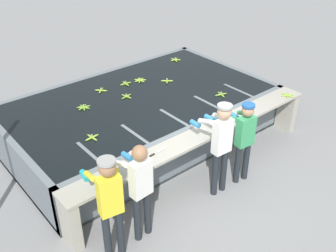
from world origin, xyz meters
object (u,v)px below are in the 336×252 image
Objects in this scene: banana_bunch_floating_8 at (167,81)px; banana_bunch_ledge_1 at (288,95)px; banana_bunch_ledge_0 at (229,116)px; banana_bunch_floating_4 at (175,60)px; banana_bunch_floating_2 at (221,94)px; knife_0 at (155,153)px; banana_bunch_floating_0 at (92,137)px; banana_bunch_floating_7 at (101,90)px; worker_1 at (139,184)px; worker_3 at (243,135)px; worker_2 at (221,140)px; banana_bunch_floating_6 at (140,80)px; worker_0 at (109,199)px; banana_bunch_floating_3 at (84,107)px; banana_bunch_floating_1 at (126,96)px; banana_bunch_floating_5 at (126,84)px.

banana_bunch_ledge_1 is (1.46, -2.16, 0.00)m from banana_bunch_floating_8.
banana_bunch_floating_4 is at bearing 68.52° from banana_bunch_ledge_0.
banana_bunch_floating_2 is at bearing 52.30° from banana_bunch_ledge_0.
knife_0 is (-2.37, -0.79, -0.01)m from banana_bunch_floating_2.
banana_bunch_floating_0 is 4.12m from banana_bunch_ledge_1.
banana_bunch_floating_0 is 3.90m from banana_bunch_floating_4.
banana_bunch_floating_7 is 0.83× the size of banana_bunch_ledge_0.
worker_1 is 2.19m from worker_3.
knife_0 is at bearing 158.49° from worker_3.
worker_1 is 0.88m from knife_0.
worker_2 is 1.07m from banana_bunch_ledge_0.
banana_bunch_ledge_0 reaches higher than banana_bunch_floating_7.
banana_bunch_floating_0 is at bearing -145.97° from banana_bunch_floating_6.
banana_bunch_floating_2 is 1.18× the size of banana_bunch_floating_8.
banana_bunch_floating_2 is 0.93m from banana_bunch_ledge_0.
worker_2 is at bearing 1.00° from worker_0.
banana_bunch_ledge_0 is at bearing -47.43° from banana_bunch_floating_3.
banana_bunch_floating_7 is at bearing 136.68° from banana_bunch_ledge_1.
worker_1 is 3.70m from banana_bunch_floating_6.
banana_bunch_floating_6 is at bearing 79.32° from worker_2.
banana_bunch_floating_1 is 1.01× the size of banana_bunch_floating_6.
worker_2 is 6.27× the size of banana_bunch_floating_4.
banana_bunch_floating_5 is 0.92m from banana_bunch_floating_8.
banana_bunch_floating_2 is 2.16m from banana_bunch_floating_4.
worker_1 is 3.33m from banana_bunch_floating_7.
banana_bunch_ledge_0 is 1.80m from knife_0.
banana_bunch_floating_4 is 0.99× the size of banana_bunch_floating_6.
worker_1 is 5.90× the size of banana_bunch_floating_3.
banana_bunch_floating_1 and banana_bunch_floating_6 have the same top height.
banana_bunch_ledge_0 is (-1.11, -2.82, 0.00)m from banana_bunch_floating_4.
banana_bunch_floating_2 and banana_bunch_floating_5 have the same top height.
banana_bunch_floating_2 is 0.99× the size of banana_bunch_floating_5.
banana_bunch_floating_0 is at bearing 132.29° from worker_2.
banana_bunch_ledge_1 is (4.65, 0.47, -0.12)m from worker_0.
worker_0 is at bearing -112.67° from banana_bunch_floating_3.
banana_bunch_floating_1 is 1.00× the size of banana_bunch_floating_5.
banana_bunch_floating_7 is (-0.93, 3.14, -0.02)m from worker_3.
banana_bunch_ledge_1 is (1.90, -2.57, 0.00)m from banana_bunch_floating_6.
worker_3 is (2.19, -0.06, -0.05)m from worker_1.
banana_bunch_floating_8 is at bearing 68.69° from worker_2.
banana_bunch_floating_0 is at bearing -152.42° from banana_bunch_floating_4.
banana_bunch_ledge_1 is at bearing -55.93° from banana_bunch_floating_8.
worker_2 is (2.18, 0.04, 0.01)m from worker_0.
banana_bunch_floating_7 is at bearing 77.89° from knife_0.
banana_bunch_floating_5 is (1.85, 3.03, -0.07)m from worker_1.
banana_bunch_floating_5 is at bearing 130.54° from banana_bunch_ledge_1.
banana_bunch_ledge_0 reaches higher than banana_bunch_floating_6.
worker_1 reaches higher than banana_bunch_floating_1.
banana_bunch_floating_0 is 0.80× the size of knife_0.
banana_bunch_ledge_0 is at bearing 173.68° from banana_bunch_ledge_1.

